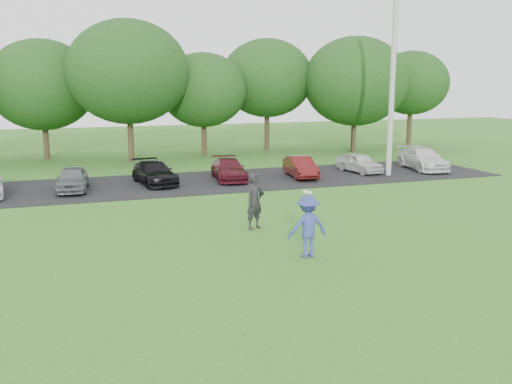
% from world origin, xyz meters
% --- Properties ---
extents(ground, '(100.00, 100.00, 0.00)m').
position_xyz_m(ground, '(0.00, 0.00, 0.00)').
color(ground, '#286F1F').
rests_on(ground, ground).
extents(parking_lot, '(32.00, 6.50, 0.03)m').
position_xyz_m(parking_lot, '(0.00, 13.00, 0.01)').
color(parking_lot, black).
rests_on(parking_lot, ground).
extents(utility_pole, '(0.28, 0.28, 10.73)m').
position_xyz_m(utility_pole, '(10.30, 11.78, 5.36)').
color(utility_pole, '#ADAEA8').
rests_on(utility_pole, ground).
extents(frisbee_player, '(1.19, 0.75, 2.02)m').
position_xyz_m(frisbee_player, '(0.40, 0.14, 0.90)').
color(frisbee_player, '#334190').
rests_on(frisbee_player, ground).
extents(camera_bystander, '(0.84, 0.73, 1.94)m').
position_xyz_m(camera_bystander, '(-0.01, 3.61, 0.97)').
color(camera_bystander, black).
rests_on(camera_bystander, ground).
extents(parked_cars, '(28.47, 4.56, 1.26)m').
position_xyz_m(parked_cars, '(-0.31, 12.94, 0.60)').
color(parked_cars, white).
rests_on(parked_cars, parking_lot).
extents(tree_row, '(42.39, 9.85, 8.64)m').
position_xyz_m(tree_row, '(1.51, 22.76, 4.91)').
color(tree_row, '#38281C').
rests_on(tree_row, ground).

